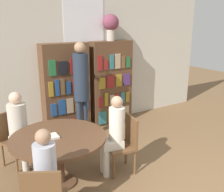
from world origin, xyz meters
name	(u,v)px	position (x,y,z in m)	size (l,w,h in m)	color
wall_back	(84,57)	(0.00, 3.28, 1.51)	(6.40, 0.07, 3.00)	beige
bookshelf_left	(66,89)	(-0.53, 3.09, 0.91)	(0.94, 0.34, 1.83)	brown
bookshelf_right	(111,83)	(0.53, 3.09, 0.91)	(0.94, 0.34, 1.83)	brown
flower_vase	(111,24)	(0.54, 3.09, 2.17)	(0.34, 0.34, 0.55)	#B7AD9E
reading_table	(59,143)	(-1.33, 1.43, 0.63)	(1.32, 1.32, 0.74)	brown
chair_left_side	(14,136)	(-1.74, 2.33, 0.48)	(0.53, 0.53, 0.88)	brown
chair_far_side	(125,142)	(-0.35, 1.23, 0.48)	(0.47, 0.47, 0.88)	brown
seated_reader_left	(20,126)	(-1.67, 2.17, 0.70)	(0.39, 0.42, 1.23)	beige
seated_reader_right	(114,132)	(-0.53, 1.27, 0.67)	(0.37, 0.29, 1.22)	silver
seated_reader_back	(47,174)	(-1.72, 0.72, 0.67)	(0.36, 0.40, 1.21)	#B2B7C6
librarian_standing	(81,82)	(-0.42, 2.59, 1.16)	(0.28, 0.55, 1.89)	#232D3D
open_book_on_table	(49,137)	(-1.45, 1.43, 0.75)	(0.24, 0.18, 0.03)	silver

